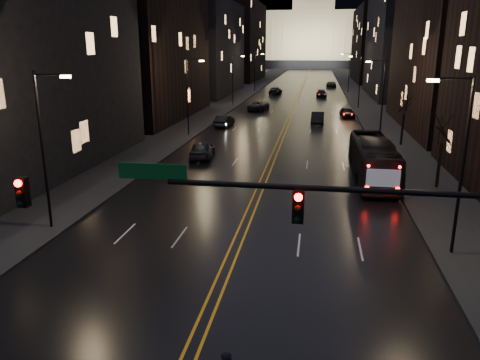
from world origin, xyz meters
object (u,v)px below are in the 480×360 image
at_px(bus, 373,160).
at_px(oncoming_car_a, 202,149).
at_px(traffic_signal, 380,227).
at_px(receding_car_a, 318,118).
at_px(oncoming_car_b, 224,121).

distance_m(bus, oncoming_car_a, 16.08).
xyz_separation_m(traffic_signal, oncoming_car_a, (-12.57, 29.10, -4.26)).
xyz_separation_m(traffic_signal, receding_car_a, (-1.78, 51.99, -4.29)).
height_order(traffic_signal, oncoming_car_a, traffic_signal).
bearing_deg(oncoming_car_b, receding_car_a, -153.84).
height_order(traffic_signal, receding_car_a, traffic_signal).
bearing_deg(traffic_signal, oncoming_car_a, 113.35).
relative_size(bus, oncoming_car_b, 2.50).
xyz_separation_m(traffic_signal, bus, (2.59, 23.80, -3.46)).
bearing_deg(receding_car_a, bus, -80.09).
bearing_deg(receding_car_a, oncoming_car_b, -158.14).
bearing_deg(traffic_signal, oncoming_car_b, 106.49).
relative_size(bus, receding_car_a, 2.39).
distance_m(bus, receding_car_a, 28.53).
height_order(bus, receding_car_a, bus).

